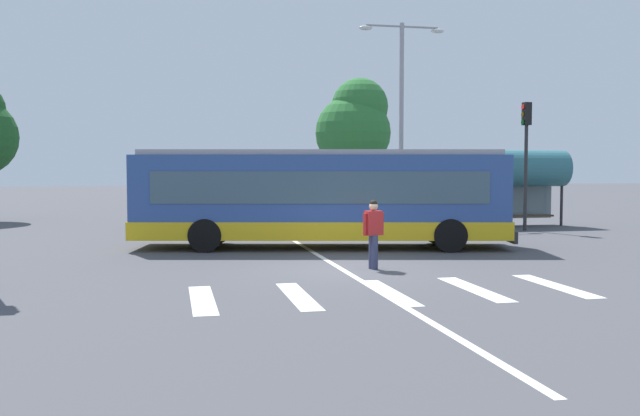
% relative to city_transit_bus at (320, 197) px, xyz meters
% --- Properties ---
extents(ground_plane, '(160.00, 160.00, 0.00)m').
position_rel_city_transit_bus_xyz_m(ground_plane, '(-0.31, -4.54, -1.59)').
color(ground_plane, '#47474C').
extents(city_transit_bus, '(11.90, 4.96, 3.06)m').
position_rel_city_transit_bus_xyz_m(city_transit_bus, '(0.00, 0.00, 0.00)').
color(city_transit_bus, black).
rests_on(city_transit_bus, ground_plane).
extents(pedestrian_crossing_street, '(0.57, 0.35, 1.72)m').
position_rel_city_transit_bus_xyz_m(pedestrian_crossing_street, '(0.31, -4.76, -0.62)').
color(pedestrian_crossing_street, '#333856').
rests_on(pedestrian_crossing_street, ground_plane).
extents(parked_car_silver, '(1.95, 4.54, 1.35)m').
position_rel_city_transit_bus_xyz_m(parked_car_silver, '(-4.89, 9.49, -0.82)').
color(parked_car_silver, black).
rests_on(parked_car_silver, ground_plane).
extents(parked_car_blue, '(2.03, 4.58, 1.35)m').
position_rel_city_transit_bus_xyz_m(parked_car_blue, '(-2.06, 9.31, -0.82)').
color(parked_car_blue, black).
rests_on(parked_car_blue, ground_plane).
extents(parked_car_black, '(1.91, 4.52, 1.35)m').
position_rel_city_transit_bus_xyz_m(parked_car_black, '(0.56, 8.71, -0.82)').
color(parked_car_black, black).
rests_on(parked_car_black, ground_plane).
extents(parked_car_champagne, '(2.00, 4.56, 1.35)m').
position_rel_city_transit_bus_xyz_m(parked_car_champagne, '(3.33, 9.13, -0.82)').
color(parked_car_champagne, black).
rests_on(parked_car_champagne, ground_plane).
extents(parked_car_charcoal, '(1.88, 4.50, 1.35)m').
position_rel_city_transit_bus_xyz_m(parked_car_charcoal, '(5.93, 8.98, -0.82)').
color(parked_car_charcoal, black).
rests_on(parked_car_charcoal, ground_plane).
extents(traffic_light_far_corner, '(0.33, 0.32, 5.09)m').
position_rel_city_transit_bus_xyz_m(traffic_light_far_corner, '(9.23, 4.06, 1.80)').
color(traffic_light_far_corner, '#28282B').
rests_on(traffic_light_far_corner, ground_plane).
extents(bus_stop_shelter, '(4.67, 1.54, 3.25)m').
position_rel_city_transit_bus_xyz_m(bus_stop_shelter, '(9.67, 5.90, 0.83)').
color(bus_stop_shelter, '#28282B').
rests_on(bus_stop_shelter, ground_plane).
extents(twin_arm_street_lamp, '(3.91, 0.32, 8.84)m').
position_rel_city_transit_bus_xyz_m(twin_arm_street_lamp, '(5.41, 8.14, 3.82)').
color(twin_arm_street_lamp, '#939399').
rests_on(twin_arm_street_lamp, ground_plane).
extents(background_tree_right, '(4.14, 4.14, 7.41)m').
position_rel_city_transit_bus_xyz_m(background_tree_right, '(5.33, 15.72, 3.24)').
color(background_tree_right, brown).
rests_on(background_tree_right, ground_plane).
extents(crosswalk_painted_stripes, '(7.88, 3.00, 0.01)m').
position_rel_city_transit_bus_xyz_m(crosswalk_painted_stripes, '(-0.30, -7.93, -1.58)').
color(crosswalk_painted_stripes, silver).
rests_on(crosswalk_painted_stripes, ground_plane).
extents(lane_center_line, '(0.16, 24.00, 0.01)m').
position_rel_city_transit_bus_xyz_m(lane_center_line, '(-0.46, -2.54, -1.58)').
color(lane_center_line, silver).
rests_on(lane_center_line, ground_plane).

